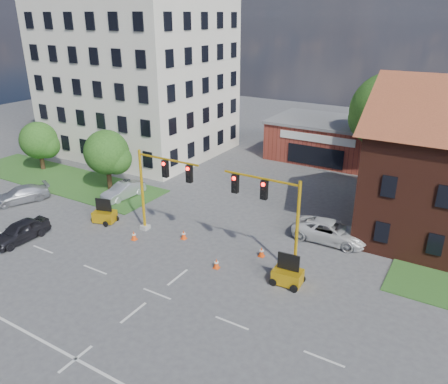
# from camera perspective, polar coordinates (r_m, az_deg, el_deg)

# --- Properties ---
(ground) EXTENTS (120.00, 120.00, 0.00)m
(ground) POSITION_cam_1_polar(r_m,az_deg,el_deg) (26.19, -8.75, -13.01)
(ground) COLOR #464649
(ground) RESTS_ON ground
(grass_verge_nw) EXTENTS (22.00, 6.00, 0.08)m
(grass_verge_nw) POSITION_cam_1_polar(r_m,az_deg,el_deg) (45.55, -20.43, 1.61)
(grass_verge_nw) COLOR #2F5A22
(grass_verge_nw) RESTS_ON ground
(lane_markings) EXTENTS (60.00, 36.00, 0.01)m
(lane_markings) POSITION_cam_1_polar(r_m,az_deg,el_deg) (24.46, -13.36, -16.30)
(lane_markings) COLOR silver
(lane_markings) RESTS_ON ground
(office_block) EXTENTS (18.40, 15.40, 20.60)m
(office_block) POSITION_cam_1_polar(r_m,az_deg,el_deg) (51.34, -11.45, 16.58)
(office_block) COLOR beige
(office_block) RESTS_ON ground
(brick_shop) EXTENTS (12.40, 8.40, 4.30)m
(brick_shop) POSITION_cam_1_polar(r_m,az_deg,el_deg) (49.91, 13.46, 6.72)
(brick_shop) COLOR maroon
(brick_shop) RESTS_ON ground
(tree_large) EXTENTS (7.70, 7.34, 10.12)m
(tree_large) POSITION_cam_1_polar(r_m,az_deg,el_deg) (44.68, 21.20, 9.38)
(tree_large) COLOR #322112
(tree_large) RESTS_ON ground
(tree_nw_front) EXTENTS (4.20, 4.00, 5.58)m
(tree_nw_front) POSITION_cam_1_polar(r_m,az_deg,el_deg) (40.37, -14.80, 4.81)
(tree_nw_front) COLOR #322112
(tree_nw_front) RESTS_ON ground
(tree_nw_rear) EXTENTS (3.94, 3.75, 5.01)m
(tree_nw_rear) POSITION_cam_1_polar(r_m,az_deg,el_deg) (48.24, -22.82, 6.07)
(tree_nw_rear) COLOR #322112
(tree_nw_rear) RESTS_ON ground
(signal_mast_west) EXTENTS (5.30, 0.60, 6.20)m
(signal_mast_west) POSITION_cam_1_polar(r_m,az_deg,el_deg) (30.91, -8.44, 0.98)
(signal_mast_west) COLOR gray
(signal_mast_west) RESTS_ON ground
(signal_mast_east) EXTENTS (5.30, 0.60, 6.20)m
(signal_mast_east) POSITION_cam_1_polar(r_m,az_deg,el_deg) (26.61, 6.34, -2.52)
(signal_mast_east) COLOR gray
(signal_mast_east) RESTS_ON ground
(trailer_west) EXTENTS (1.89, 1.51, 1.88)m
(trailer_west) POSITION_cam_1_polar(r_m,az_deg,el_deg) (35.00, -15.33, -2.94)
(trailer_west) COLOR gold
(trailer_west) RESTS_ON ground
(trailer_east) EXTENTS (1.79, 1.26, 1.95)m
(trailer_east) POSITION_cam_1_polar(r_m,az_deg,el_deg) (26.67, 8.32, -10.69)
(trailer_east) COLOR gold
(trailer_east) RESTS_ON ground
(cone_a) EXTENTS (0.40, 0.40, 0.70)m
(cone_a) POSITION_cam_1_polar(r_m,az_deg,el_deg) (31.96, -11.69, -5.58)
(cone_a) COLOR #E6420C
(cone_a) RESTS_ON ground
(cone_b) EXTENTS (0.40, 0.40, 0.70)m
(cone_b) POSITION_cam_1_polar(r_m,az_deg,el_deg) (31.55, -5.30, -5.56)
(cone_b) COLOR #E6420C
(cone_b) RESTS_ON ground
(cone_c) EXTENTS (0.40, 0.40, 0.70)m
(cone_c) POSITION_cam_1_polar(r_m,az_deg,el_deg) (28.03, -1.00, -9.31)
(cone_c) COLOR #E6420C
(cone_c) RESTS_ON ground
(cone_d) EXTENTS (0.40, 0.40, 0.70)m
(cone_d) POSITION_cam_1_polar(r_m,az_deg,el_deg) (29.39, 4.92, -7.79)
(cone_d) COLOR #E6420C
(cone_d) RESTS_ON ground
(pickup_white) EXTENTS (5.39, 2.61, 1.48)m
(pickup_white) POSITION_cam_1_polar(r_m,az_deg,el_deg) (31.91, 13.73, -5.01)
(pickup_white) COLOR silver
(pickup_white) RESTS_ON ground
(sedan_dark) EXTENTS (1.75, 4.26, 1.44)m
(sedan_dark) POSITION_cam_1_polar(r_m,az_deg,el_deg) (34.27, -25.09, -4.66)
(sedan_dark) COLOR black
(sedan_dark) RESTS_ON ground
(sedan_silver_front) EXTENTS (1.83, 4.28, 1.37)m
(sedan_silver_front) POSITION_cam_1_polar(r_m,az_deg,el_deg) (39.10, -13.02, 0.16)
(sedan_silver_front) COLOR #B5B7BE
(sedan_silver_front) RESTS_ON ground
(sedan_silver_rear) EXTENTS (3.65, 5.02, 1.35)m
(sedan_silver_rear) POSITION_cam_1_polar(r_m,az_deg,el_deg) (41.18, -25.04, -0.31)
(sedan_silver_rear) COLOR #B5B7BE
(sedan_silver_rear) RESTS_ON ground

